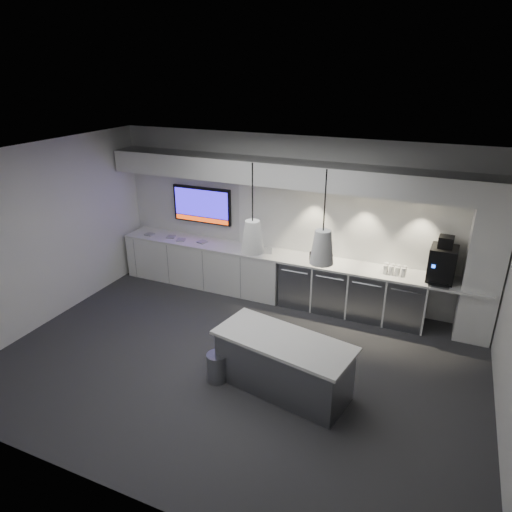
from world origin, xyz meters
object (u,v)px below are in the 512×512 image
at_px(island, 283,364).
at_px(bin, 217,367).
at_px(coffee_machine, 443,262).
at_px(wall_tv, 202,205).

xyz_separation_m(island, bin, (-0.90, -0.18, -0.19)).
bearing_deg(island, coffee_machine, 65.39).
relative_size(wall_tv, bin, 3.02).
distance_m(wall_tv, island, 4.03).
bearing_deg(wall_tv, island, -44.75).
bearing_deg(coffee_machine, bin, -132.51).
xyz_separation_m(wall_tv, coffee_machine, (4.50, -0.25, -0.35)).
relative_size(bin, coffee_machine, 0.56).
distance_m(wall_tv, coffee_machine, 4.52).
bearing_deg(island, bin, -157.64).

